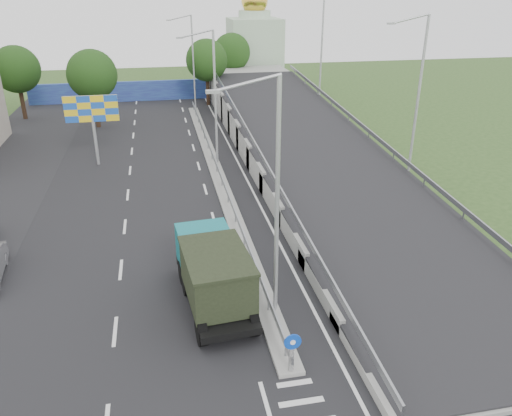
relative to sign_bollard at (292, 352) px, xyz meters
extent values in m
cube|color=black|center=(-3.00, 17.83, -1.03)|extent=(26.00, 90.00, 0.04)
cube|color=gray|center=(0.00, 21.83, -0.93)|extent=(1.00, 44.00, 0.20)
cube|color=gray|center=(12.30, 21.83, 1.32)|extent=(0.10, 50.00, 0.32)
cube|color=gray|center=(2.80, 21.83, 1.32)|extent=(0.10, 50.00, 0.32)
cube|color=gray|center=(0.00, 21.83, -0.28)|extent=(0.08, 44.00, 0.32)
cylinder|color=gray|center=(0.00, 21.83, -0.53)|extent=(0.09, 0.09, 0.60)
cylinder|color=black|center=(0.00, 0.03, -0.23)|extent=(0.20, 0.20, 1.20)
cylinder|color=#0C3FBF|center=(0.00, -0.05, 0.52)|extent=(0.64, 0.05, 0.64)
cylinder|color=white|center=(0.00, -0.08, 0.52)|extent=(0.20, 0.03, 0.20)
cylinder|color=#B2B5B7|center=(0.30, 3.83, 4.17)|extent=(0.18, 0.18, 10.00)
cylinder|color=#B2B5B7|center=(-0.90, 3.83, 8.92)|extent=(2.57, 0.12, 0.66)
cube|color=#B2B5B7|center=(-2.10, 3.83, 8.67)|extent=(0.50, 0.18, 0.12)
cylinder|color=#B2B5B7|center=(0.30, 23.83, 4.17)|extent=(0.18, 0.18, 10.00)
cylinder|color=#B2B5B7|center=(-0.90, 23.83, 8.92)|extent=(2.57, 0.12, 0.66)
cube|color=#B2B5B7|center=(-2.10, 23.83, 8.67)|extent=(0.50, 0.18, 0.12)
cylinder|color=#B2B5B7|center=(0.30, 43.83, 4.17)|extent=(0.18, 0.18, 10.00)
cylinder|color=#B2B5B7|center=(-0.90, 43.83, 8.92)|extent=(2.57, 0.12, 0.66)
cube|color=#B2B5B7|center=(-2.10, 43.83, 8.67)|extent=(0.50, 0.18, 0.12)
cube|color=navy|center=(-4.00, 49.83, 0.17)|extent=(30.00, 0.50, 2.40)
cube|color=#B2CCAD|center=(10.00, 57.83, 3.47)|extent=(7.00, 7.00, 9.00)
cylinder|color=#B2CCAD|center=(10.00, 57.83, 8.47)|extent=(4.40, 4.40, 1.00)
sphere|color=gold|center=(10.00, 57.83, 10.17)|extent=(3.60, 3.60, 3.60)
cylinder|color=#B2B5B7|center=(-9.00, 25.83, 0.97)|extent=(0.24, 0.24, 4.00)
cube|color=yellow|center=(-9.00, 25.83, 3.47)|extent=(4.00, 0.20, 2.00)
cylinder|color=black|center=(-10.00, 37.83, 0.97)|extent=(0.44, 0.44, 4.00)
sphere|color=black|center=(-10.00, 37.83, 4.17)|extent=(4.80, 4.80, 4.80)
cylinder|color=black|center=(2.00, 45.83, 0.97)|extent=(0.44, 0.44, 4.00)
sphere|color=black|center=(2.00, 45.83, 4.17)|extent=(4.80, 4.80, 4.80)
cylinder|color=black|center=(-18.00, 42.83, 0.97)|extent=(0.44, 0.44, 4.00)
sphere|color=black|center=(-18.00, 42.83, 4.17)|extent=(4.80, 4.80, 4.80)
cylinder|color=black|center=(6.00, 52.83, 0.97)|extent=(0.44, 0.44, 4.00)
sphere|color=black|center=(6.00, 52.83, 4.17)|extent=(4.80, 4.80, 4.80)
cylinder|color=black|center=(-3.45, 7.03, -0.45)|extent=(0.47, 1.19, 1.16)
cylinder|color=black|center=(-1.34, 7.21, -0.45)|extent=(0.47, 1.19, 1.16)
cylinder|color=black|center=(-3.36, 6.08, -0.45)|extent=(0.47, 1.19, 1.16)
cylinder|color=black|center=(-1.26, 6.27, -0.45)|extent=(0.47, 1.19, 1.16)
cylinder|color=black|center=(-3.04, 2.41, -0.45)|extent=(0.47, 1.19, 1.16)
cylinder|color=black|center=(-0.94, 2.59, -0.45)|extent=(0.47, 1.19, 1.16)
cube|color=black|center=(-2.20, 4.92, -0.29)|extent=(2.99, 6.73, 0.32)
cube|color=#095D65|center=(-2.42, 7.39, 0.76)|extent=(2.57, 1.89, 1.79)
cube|color=black|center=(-2.49, 8.19, 1.23)|extent=(2.00, 0.24, 0.74)
cube|color=black|center=(-2.50, 8.28, -0.35)|extent=(2.43, 0.37, 0.53)
cube|color=black|center=(-2.14, 4.28, 0.87)|extent=(2.87, 4.22, 1.90)
cube|color=black|center=(-2.14, 4.28, 1.87)|extent=(2.99, 4.33, 0.13)
camera|label=1|loc=(-4.05, -13.71, 12.06)|focal=35.00mm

